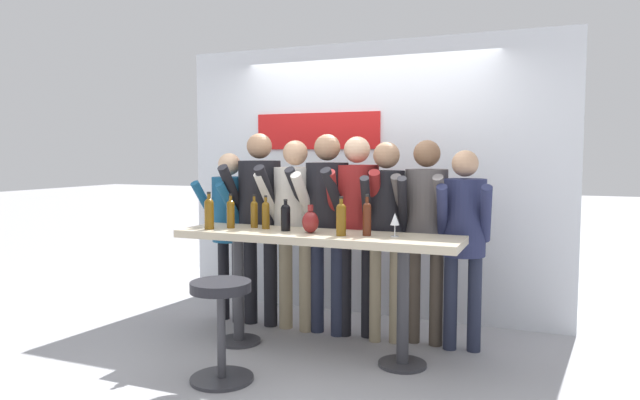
# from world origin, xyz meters

# --- Properties ---
(ground_plane) EXTENTS (40.00, 40.00, 0.00)m
(ground_plane) POSITION_xyz_m (0.00, 0.00, 0.00)
(ground_plane) COLOR #9E9EA3
(back_wall) EXTENTS (3.85, 0.12, 2.65)m
(back_wall) POSITION_xyz_m (-0.00, 1.29, 1.33)
(back_wall) COLOR silver
(back_wall) RESTS_ON ground_plane
(tasting_table) EXTENTS (2.25, 0.57, 0.96)m
(tasting_table) POSITION_xyz_m (-0.00, 0.00, 0.80)
(tasting_table) COLOR beige
(tasting_table) RESTS_ON ground_plane
(bar_stool) EXTENTS (0.44, 0.44, 0.70)m
(bar_stool) POSITION_xyz_m (-0.40, -0.75, 0.47)
(bar_stool) COLOR #333338
(bar_stool) RESTS_ON ground_plane
(person_far_left) EXTENTS (0.45, 0.55, 1.58)m
(person_far_left) POSITION_xyz_m (-1.09, 0.52, 0.98)
(person_far_left) COLOR black
(person_far_left) RESTS_ON ground_plane
(person_left) EXTENTS (0.47, 0.57, 1.76)m
(person_left) POSITION_xyz_m (-0.77, 0.51, 1.09)
(person_left) COLOR black
(person_left) RESTS_ON ground_plane
(person_center_left) EXTENTS (0.49, 0.58, 1.69)m
(person_center_left) POSITION_xyz_m (-0.41, 0.50, 1.04)
(person_center_left) COLOR gray
(person_center_left) RESTS_ON ground_plane
(person_center) EXTENTS (0.50, 0.60, 1.74)m
(person_center) POSITION_xyz_m (-0.11, 0.49, 1.08)
(person_center) COLOR #23283D
(person_center) RESTS_ON ground_plane
(person_center_right) EXTENTS (0.52, 0.61, 1.72)m
(person_center_right) POSITION_xyz_m (0.16, 0.53, 1.06)
(person_center_right) COLOR black
(person_center_right) RESTS_ON ground_plane
(person_right) EXTENTS (0.42, 0.55, 1.67)m
(person_right) POSITION_xyz_m (0.43, 0.47, 1.05)
(person_right) COLOR gray
(person_right) RESTS_ON ground_plane
(person_far_right) EXTENTS (0.43, 0.54, 1.69)m
(person_far_right) POSITION_xyz_m (0.74, 0.55, 1.05)
(person_far_right) COLOR #473D33
(person_far_right) RESTS_ON ground_plane
(person_rightmost) EXTENTS (0.45, 0.54, 1.60)m
(person_rightmost) POSITION_xyz_m (1.06, 0.51, 0.99)
(person_rightmost) COLOR #23283D
(person_rightmost) RESTS_ON ground_plane
(wine_bottle_0) EXTENTS (0.08, 0.08, 0.31)m
(wine_bottle_0) POSITION_xyz_m (-0.89, -0.13, 1.10)
(wine_bottle_0) COLOR brown
(wine_bottle_0) RESTS_ON tasting_table
(wine_bottle_1) EXTENTS (0.07, 0.07, 0.30)m
(wine_bottle_1) POSITION_xyz_m (0.24, -0.08, 1.10)
(wine_bottle_1) COLOR brown
(wine_bottle_1) RESTS_ON tasting_table
(wine_bottle_2) EXTENTS (0.06, 0.06, 0.28)m
(wine_bottle_2) POSITION_xyz_m (-0.60, 0.10, 1.09)
(wine_bottle_2) COLOR brown
(wine_bottle_2) RESTS_ON tasting_table
(wine_bottle_3) EXTENTS (0.08, 0.08, 0.25)m
(wine_bottle_3) POSITION_xyz_m (-0.27, 0.01, 1.08)
(wine_bottle_3) COLOR black
(wine_bottle_3) RESTS_ON tasting_table
(wine_bottle_4) EXTENTS (0.07, 0.07, 0.28)m
(wine_bottle_4) POSITION_xyz_m (-0.76, 0.00, 1.09)
(wine_bottle_4) COLOR brown
(wine_bottle_4) RESTS_ON tasting_table
(wine_bottle_5) EXTENTS (0.06, 0.06, 0.27)m
(wine_bottle_5) POSITION_xyz_m (-0.47, 0.07, 1.09)
(wine_bottle_5) COLOR brown
(wine_bottle_5) RESTS_ON tasting_table
(wine_bottle_6) EXTENTS (0.06, 0.06, 0.31)m
(wine_bottle_6) POSITION_xyz_m (0.42, -0.00, 1.10)
(wine_bottle_6) COLOR #4C1E0F
(wine_bottle_6) RESTS_ON tasting_table
(wine_glass_0) EXTENTS (0.07, 0.07, 0.18)m
(wine_glass_0) POSITION_xyz_m (0.62, 0.03, 1.09)
(wine_glass_0) COLOR silver
(wine_glass_0) RESTS_ON tasting_table
(decorative_vase) EXTENTS (0.13, 0.13, 0.22)m
(decorative_vase) POSITION_xyz_m (-0.04, -0.02, 1.05)
(decorative_vase) COLOR maroon
(decorative_vase) RESTS_ON tasting_table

